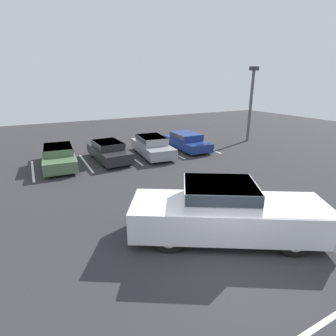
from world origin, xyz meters
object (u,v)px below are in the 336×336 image
(pickup_truck, at_px, (228,212))
(parked_sedan_b, at_px, (109,150))
(wheel_stop_curb, at_px, (142,145))
(parked_sedan_a, at_px, (59,155))
(parked_sedan_c, at_px, (152,145))
(parked_sedan_d, at_px, (186,140))
(light_post, at_px, (251,100))

(pickup_truck, distance_m, parked_sedan_b, 10.53)
(parked_sedan_b, bearing_deg, wheel_stop_curb, 125.87)
(pickup_truck, relative_size, parked_sedan_a, 1.32)
(parked_sedan_b, height_order, parked_sedan_c, parked_sedan_c)
(pickup_truck, relative_size, parked_sedan_c, 1.33)
(parked_sedan_a, bearing_deg, parked_sedan_d, 94.06)
(parked_sedan_b, relative_size, parked_sedan_c, 0.92)
(parked_sedan_d, relative_size, wheel_stop_curb, 2.75)
(parked_sedan_a, relative_size, parked_sedan_b, 1.09)
(pickup_truck, distance_m, parked_sedan_a, 11.40)
(parked_sedan_b, xyz_separation_m, light_post, (12.08, 0.18, 2.77))
(parked_sedan_a, distance_m, parked_sedan_d, 8.95)
(parked_sedan_c, height_order, wheel_stop_curb, parked_sedan_c)
(wheel_stop_curb, bearing_deg, pickup_truck, -100.45)
(pickup_truck, bearing_deg, parked_sedan_d, 95.59)
(pickup_truck, relative_size, wheel_stop_curb, 3.79)
(parked_sedan_a, relative_size, parked_sedan_c, 1.01)
(parked_sedan_c, distance_m, light_post, 9.52)
(parked_sedan_c, distance_m, wheel_stop_curb, 3.06)
(parked_sedan_c, relative_size, wheel_stop_curb, 2.84)
(light_post, bearing_deg, pickup_truck, -136.17)
(parked_sedan_a, bearing_deg, parked_sedan_c, 90.05)
(parked_sedan_b, bearing_deg, parked_sedan_c, 83.11)
(pickup_truck, relative_size, parked_sedan_b, 1.45)
(parked_sedan_a, xyz_separation_m, light_post, (15.05, -0.03, 2.76))
(parked_sedan_b, distance_m, parked_sedan_d, 5.99)
(parked_sedan_d, height_order, light_post, light_post)
(parked_sedan_b, xyz_separation_m, parked_sedan_c, (2.97, -0.20, 0.05))
(parked_sedan_d, relative_size, light_post, 0.76)
(pickup_truck, xyz_separation_m, parked_sedan_a, (-3.94, 10.69, -0.30))
(parked_sedan_c, xyz_separation_m, parked_sedan_d, (3.02, 0.42, -0.06))
(parked_sedan_d, xyz_separation_m, wheel_stop_curb, (-2.57, 2.54, -0.57))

